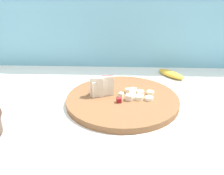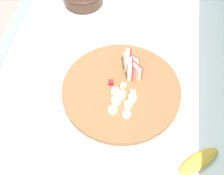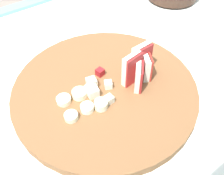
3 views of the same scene
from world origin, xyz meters
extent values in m
cube|color=#6BADC6|center=(0.00, 0.41, 0.74)|extent=(2.40, 0.04, 1.47)
cylinder|color=brown|center=(0.13, 0.05, 0.94)|extent=(0.37, 0.37, 0.02)
cube|color=#A32323|center=(0.04, 0.07, 0.99)|extent=(0.04, 0.01, 0.07)
cube|color=beige|center=(0.04, 0.06, 0.99)|extent=(0.04, 0.01, 0.07)
cube|color=#A32323|center=(0.08, 0.08, 0.99)|extent=(0.04, 0.01, 0.07)
cube|color=beige|center=(0.08, 0.07, 0.99)|extent=(0.04, 0.02, 0.07)
cube|color=#A32323|center=(0.07, 0.07, 0.98)|extent=(0.05, 0.02, 0.06)
cube|color=#EFE5CC|center=(0.08, 0.07, 0.98)|extent=(0.05, 0.02, 0.06)
cube|color=maroon|center=(0.05, 0.06, 0.98)|extent=(0.04, 0.03, 0.05)
cube|color=beige|center=(0.05, 0.06, 0.98)|extent=(0.04, 0.03, 0.05)
cube|color=#A32323|center=(0.07, 0.09, 0.98)|extent=(0.03, 0.03, 0.05)
cube|color=#EFE5CC|center=(0.08, 0.09, 0.98)|extent=(0.04, 0.04, 0.05)
cube|color=#B22D23|center=(0.04, 0.08, 0.98)|extent=(0.02, 0.04, 0.05)
cube|color=white|center=(0.05, 0.07, 0.98)|extent=(0.03, 0.04, 0.05)
cube|color=#EFE5CC|center=(0.12, 0.06, 0.96)|extent=(0.02, 0.02, 0.01)
cube|color=white|center=(0.16, 0.06, 0.96)|extent=(0.02, 0.02, 0.02)
cube|color=maroon|center=(0.12, 0.02, 0.96)|extent=(0.02, 0.02, 0.01)
cube|color=beige|center=(0.15, 0.03, 0.96)|extent=(0.02, 0.02, 0.02)
cube|color=beige|center=(0.15, 0.09, 0.96)|extent=(0.02, 0.02, 0.01)
cylinder|color=white|center=(0.16, 0.05, 0.96)|extent=(0.03, 0.03, 0.01)
cylinder|color=#F4EAC6|center=(0.18, 0.04, 0.96)|extent=(0.03, 0.03, 0.01)
cylinder|color=#F4EAC6|center=(0.21, 0.04, 0.96)|extent=(0.03, 0.03, 0.01)
cylinder|color=#F4EAC6|center=(0.16, 0.09, 0.96)|extent=(0.03, 0.03, 0.02)
cylinder|color=white|center=(0.19, 0.08, 0.96)|extent=(0.02, 0.02, 0.01)
cylinder|color=beige|center=(0.22, 0.08, 0.96)|extent=(0.02, 0.02, 0.01)
ellipsoid|color=gold|center=(0.33, 0.29, 0.95)|extent=(0.12, 0.13, 0.02)
camera|label=1|loc=(0.13, -0.75, 1.36)|focal=44.07mm
camera|label=2|loc=(0.68, 0.11, 1.74)|focal=50.32mm
camera|label=3|loc=(0.32, 0.33, 1.32)|focal=39.93mm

